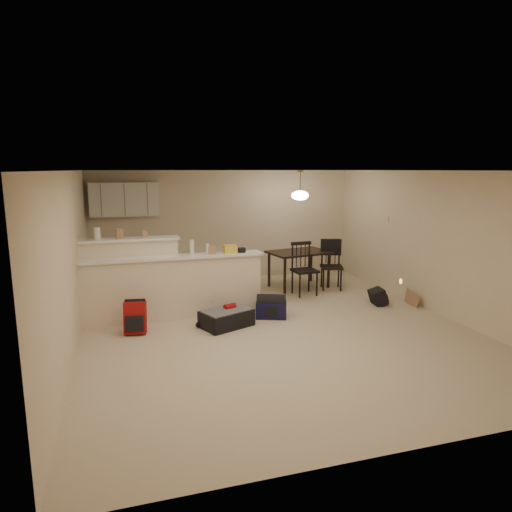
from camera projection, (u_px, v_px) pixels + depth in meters
name	position (u px, v px, depth m)	size (l,w,h in m)	color
room	(275.00, 251.00, 7.18)	(7.00, 7.02, 2.50)	beige
breakfast_bar	(158.00, 284.00, 7.72)	(3.08, 0.58, 1.39)	beige
upper_cabinets	(124.00, 199.00, 9.56)	(1.40, 0.34, 0.70)	white
kitchen_counter	(138.00, 267.00, 9.76)	(1.80, 0.60, 0.90)	white
thermostat	(387.00, 219.00, 9.43)	(0.02, 0.12, 0.12)	beige
jar	(97.00, 233.00, 7.43)	(0.10, 0.10, 0.20)	silver
cereal_box	(120.00, 234.00, 7.54)	(0.10, 0.07, 0.16)	#AB7F58
small_box	(145.00, 234.00, 7.65)	(0.08, 0.06, 0.12)	#AB7F58
bottle_a	(192.00, 247.00, 7.70)	(0.07, 0.07, 0.26)	silver
bottle_b	(208.00, 249.00, 7.78)	(0.06, 0.06, 0.18)	silver
bag_lump	(230.00, 249.00, 7.90)	(0.22, 0.18, 0.14)	#AB7F58
pouch	(242.00, 250.00, 7.96)	(0.12, 0.10, 0.08)	#AB7F58
extra_item_x	(211.00, 250.00, 7.81)	(0.12, 0.10, 0.14)	#AB7F58
dining_table	(299.00, 256.00, 9.79)	(1.39, 1.05, 0.79)	black
pendant_lamp	(300.00, 195.00, 9.55)	(0.36, 0.36, 0.62)	brown
dining_chair_near	(305.00, 269.00, 9.21)	(0.47, 0.45, 1.07)	black
dining_chair_far	(331.00, 265.00, 9.65)	(0.45, 0.43, 1.03)	black
suitcase	(227.00, 318.00, 7.41)	(0.79, 0.51, 0.27)	black
red_backpack	(135.00, 318.00, 7.09)	(0.33, 0.21, 0.50)	#A11214
navy_duffel	(271.00, 310.00, 7.85)	(0.52, 0.28, 0.28)	#14123A
black_daypack	(378.00, 297.00, 8.60)	(0.33, 0.23, 0.29)	black
cardboard_sheet	(412.00, 298.00, 8.53)	(0.37, 0.02, 0.28)	#AB7F58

